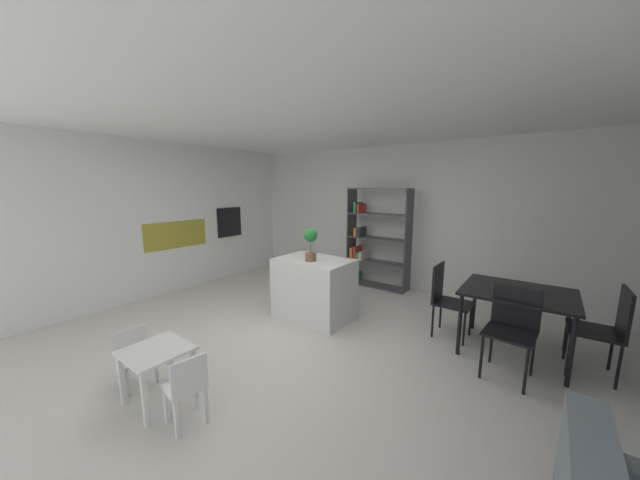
# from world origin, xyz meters

# --- Properties ---
(ground_plane) EXTENTS (10.14, 10.14, 0.00)m
(ground_plane) POSITION_xyz_m (0.00, 0.00, 0.00)
(ground_plane) COLOR beige
(ceiling_slab) EXTENTS (7.36, 5.95, 0.06)m
(ceiling_slab) POSITION_xyz_m (0.00, 0.00, 2.72)
(ceiling_slab) COLOR white
(ceiling_slab) RESTS_ON ground_plane
(back_partition) EXTENTS (7.36, 0.06, 2.69)m
(back_partition) POSITION_xyz_m (0.00, 2.94, 1.34)
(back_partition) COLOR silver
(back_partition) RESTS_ON ground_plane
(tall_cabinet_run_left) EXTENTS (0.66, 5.36, 2.69)m
(tall_cabinet_run_left) POSITION_xyz_m (-3.29, 0.00, 1.34)
(tall_cabinet_run_left) COLOR white
(tall_cabinet_run_left) RESTS_ON ground_plane
(cabinet_niche_splashback) EXTENTS (0.01, 1.17, 0.49)m
(cabinet_niche_splashback) POSITION_xyz_m (-2.95, 0.22, 1.05)
(cabinet_niche_splashback) COLOR #9E932D
(cabinet_niche_splashback) RESTS_ON ground_plane
(built_in_oven) EXTENTS (0.06, 0.57, 0.61)m
(built_in_oven) POSITION_xyz_m (-2.94, 1.39, 1.18)
(built_in_oven) COLOR black
(built_in_oven) RESTS_ON ground_plane
(kitchen_island) EXTENTS (1.07, 0.74, 0.88)m
(kitchen_island) POSITION_xyz_m (-0.18, 0.75, 0.44)
(kitchen_island) COLOR white
(kitchen_island) RESTS_ON ground_plane
(potted_plant_on_island) EXTENTS (0.19, 0.19, 0.46)m
(potted_plant_on_island) POSITION_xyz_m (-0.15, 0.64, 1.16)
(potted_plant_on_island) COLOR brown
(potted_plant_on_island) RESTS_ON kitchen_island
(open_bookshelf) EXTENTS (1.20, 0.35, 1.89)m
(open_bookshelf) POSITION_xyz_m (-0.20, 2.63, 0.90)
(open_bookshelf) COLOR #4C4C51
(open_bookshelf) RESTS_ON ground_plane
(child_table) EXTENTS (0.51, 0.51, 0.51)m
(child_table) POSITION_xyz_m (-0.16, -1.55, 0.41)
(child_table) COLOR white
(child_table) RESTS_ON ground_plane
(child_chair_right) EXTENTS (0.32, 0.32, 0.62)m
(child_chair_right) POSITION_xyz_m (0.33, -1.56, 0.35)
(child_chair_right) COLOR white
(child_chair_right) RESTS_ON ground_plane
(child_chair_left) EXTENTS (0.34, 0.34, 0.52)m
(child_chair_left) POSITION_xyz_m (-0.65, -1.54, 0.29)
(child_chair_left) COLOR silver
(child_chair_left) RESTS_ON ground_plane
(dining_table) EXTENTS (1.12, 0.95, 0.75)m
(dining_table) POSITION_xyz_m (2.30, 1.33, 0.68)
(dining_table) COLOR black
(dining_table) RESTS_ON ground_plane
(dining_chair_near) EXTENTS (0.48, 0.49, 0.91)m
(dining_chair_near) POSITION_xyz_m (2.31, 0.83, 0.55)
(dining_chair_near) COLOR black
(dining_chair_near) RESTS_ON ground_plane
(dining_chair_window_side) EXTENTS (0.45, 0.46, 0.94)m
(dining_chair_window_side) POSITION_xyz_m (3.08, 1.33, 0.56)
(dining_chair_window_side) COLOR black
(dining_chair_window_side) RESTS_ON ground_plane
(dining_chair_island_side) EXTENTS (0.44, 0.41, 0.93)m
(dining_chair_island_side) POSITION_xyz_m (1.52, 1.33, 0.54)
(dining_chair_island_side) COLOR black
(dining_chair_island_side) RESTS_ON ground_plane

